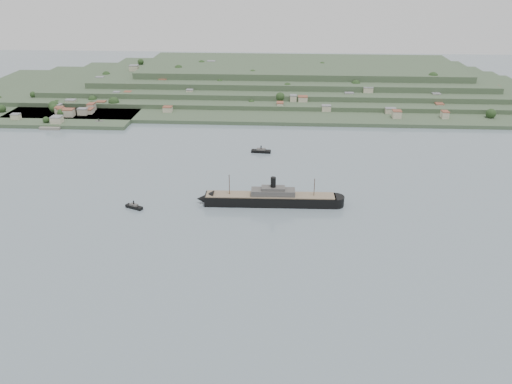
{
  "coord_description": "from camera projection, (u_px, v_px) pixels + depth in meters",
  "views": [
    {
      "loc": [
        43.22,
        -292.11,
        164.81
      ],
      "look_at": [
        24.79,
        30.0,
        13.71
      ],
      "focal_mm": 35.0,
      "sensor_mm": 36.0,
      "label": 1
    }
  ],
  "objects": [
    {
      "name": "ground",
      "position": [
        217.0,
        228.0,
        336.23
      ],
      "size": [
        1400.0,
        1400.0,
        0.0
      ],
      "primitive_type": "plane",
      "color": "slate",
      "rests_on": "ground"
    },
    {
      "name": "far_peninsula",
      "position": [
        273.0,
        82.0,
        685.16
      ],
      "size": [
        760.0,
        309.0,
        30.0
      ],
      "color": "#395236",
      "rests_on": "ground"
    },
    {
      "name": "steamship",
      "position": [
        267.0,
        199.0,
        366.94
      ],
      "size": [
        108.9,
        14.88,
        26.13
      ],
      "color": "black",
      "rests_on": "ground"
    },
    {
      "name": "tugboat",
      "position": [
        134.0,
        207.0,
        362.45
      ],
      "size": [
        13.93,
        8.89,
        6.14
      ],
      "color": "black",
      "rests_on": "ground"
    },
    {
      "name": "ferry_west",
      "position": [
        99.0,
        123.0,
        546.12
      ],
      "size": [
        19.37,
        6.88,
        7.12
      ],
      "color": "black",
      "rests_on": "ground"
    },
    {
      "name": "ferry_east",
      "position": [
        261.0,
        151.0,
        467.17
      ],
      "size": [
        18.54,
        6.58,
        6.82
      ],
      "color": "black",
      "rests_on": "ground"
    }
  ]
}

